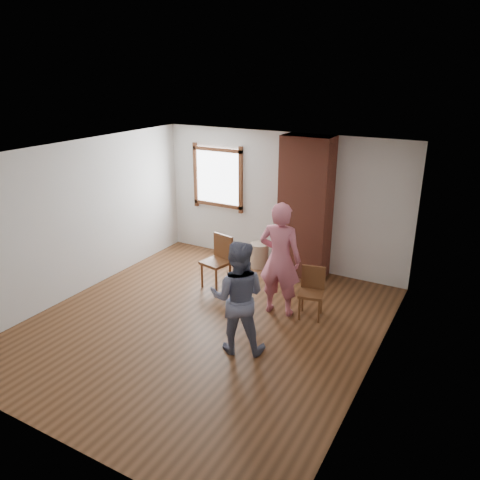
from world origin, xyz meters
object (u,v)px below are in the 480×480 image
object	(u,v)px
dining_chair_right	(312,289)
side_table	(245,288)
person_pink	(280,259)
stoneware_crock	(259,255)
man	(238,297)
dining_chair_left	(219,258)

from	to	relation	value
dining_chair_right	side_table	world-z (taller)	dining_chair_right
dining_chair_right	person_pink	size ratio (longest dim) A/B	0.44
stoneware_crock	man	xyz separation A→B (m)	(1.05, -2.72, 0.56)
dining_chair_right	side_table	distance (m)	1.05
side_table	man	distance (m)	1.17
dining_chair_right	person_pink	world-z (taller)	person_pink
dining_chair_right	side_table	bearing A→B (deg)	-171.12
dining_chair_left	side_table	distance (m)	1.05
dining_chair_right	man	world-z (taller)	man
man	dining_chair_right	bearing A→B (deg)	-131.64
side_table	man	bearing A→B (deg)	-66.59
stoneware_crock	dining_chair_left	bearing A→B (deg)	-101.93
dining_chair_left	dining_chair_right	world-z (taller)	dining_chair_left
dining_chair_right	side_table	xyz separation A→B (m)	(-0.98, -0.39, -0.04)
stoneware_crock	person_pink	bearing A→B (deg)	-53.40
side_table	person_pink	xyz separation A→B (m)	(0.49, 0.22, 0.51)
man	person_pink	distance (m)	1.24
dining_chair_left	man	bearing A→B (deg)	-38.93
dining_chair_left	person_pink	xyz separation A→B (m)	(1.34, -0.38, 0.39)
dining_chair_left	man	world-z (taller)	man
dining_chair_right	man	distance (m)	1.54
dining_chair_left	dining_chair_right	xyz separation A→B (m)	(1.83, -0.21, -0.08)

